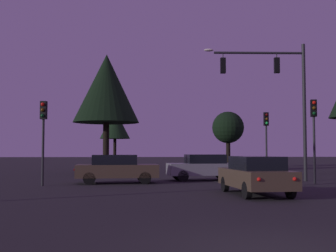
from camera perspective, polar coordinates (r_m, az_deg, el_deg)
The scene contains 11 objects.
ground_plane at distance 32.10m, azimuth -0.02°, elevation -6.40°, with size 168.00×168.00×0.00m, color black.
traffic_signal_mast_arm at distance 25.77m, azimuth 14.42°, elevation 5.07°, with size 5.91×0.55×7.96m.
traffic_light_corner_left at distance 22.18m, azimuth -16.25°, elevation 0.05°, with size 0.34×0.37×4.21m.
traffic_light_corner_right at distance 29.53m, azimuth 12.94°, elevation -0.65°, with size 0.31×0.35×4.32m.
traffic_light_median at distance 23.64m, azimuth 18.83°, elevation 0.23°, with size 0.34×0.37×4.41m.
car_nearside_lane at distance 17.37m, azimuth 11.55°, elevation -6.36°, with size 2.16×4.55×1.52m.
car_crossing_left at distance 25.32m, azimuth 4.70°, elevation -5.42°, with size 4.27×2.25×1.52m.
car_crossing_right at distance 23.19m, azimuth -6.88°, elevation -5.61°, with size 4.51×2.16×1.52m.
tree_behind_sign at distance 44.75m, azimuth 7.98°, elevation -0.24°, with size 3.28×3.28×5.78m.
tree_center_horizon at distance 33.22m, azimuth -8.18°, elevation 4.93°, with size 5.01×5.01×9.13m.
tree_right_cluster at distance 41.28m, azimuth -7.06°, elevation 0.21°, with size 2.89×2.89×5.66m.
Camera 1 is at (-2.25, -7.47, 1.75)m, focal length 45.85 mm.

